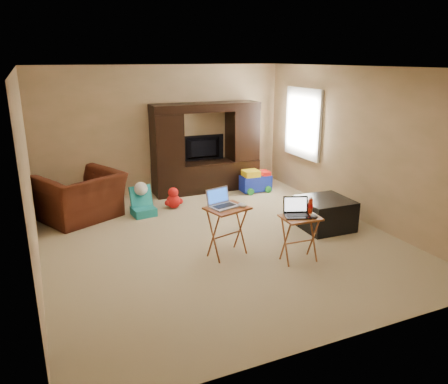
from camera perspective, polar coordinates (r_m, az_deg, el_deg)
name	(u,v)px	position (r m, az deg, el deg)	size (l,w,h in m)	color
floor	(219,239)	(6.63, -0.71, -6.15)	(5.50, 5.50, 0.00)	tan
ceiling	(218,67)	(6.09, -0.79, 15.99)	(5.50, 5.50, 0.00)	silver
wall_back	(164,130)	(8.80, -7.90, 8.01)	(5.00, 5.00, 0.00)	tan
wall_front	(342,221)	(3.97, 15.14, -3.73)	(5.00, 5.00, 0.00)	tan
wall_left	(28,177)	(5.77, -24.23, 1.83)	(5.50, 5.50, 0.00)	tan
wall_right	(357,145)	(7.57, 17.03, 5.94)	(5.50, 5.50, 0.00)	tan
window_pane	(304,123)	(8.74, 10.38, 8.84)	(1.20, 1.20, 0.00)	white
window_frame	(303,123)	(8.73, 10.27, 8.83)	(0.06, 1.14, 1.34)	white
entertainment_center	(206,148)	(8.83, -2.37, 5.80)	(2.17, 0.54, 1.78)	black
television	(204,148)	(8.94, -2.64, 5.71)	(0.90, 0.12, 0.52)	black
recliner	(81,197)	(7.68, -18.16, -0.58)	(1.22, 1.07, 0.79)	#48190F
child_rocker	(143,202)	(7.64, -10.52, -1.23)	(0.38, 0.43, 0.50)	teal
plush_toy	(173,198)	(7.95, -6.63, -0.74)	(0.35, 0.29, 0.39)	red
push_toy	(256,180)	(8.89, 4.15, 1.52)	(0.62, 0.44, 0.47)	#182CC0
ottoman	(325,213)	(7.15, 13.03, -2.75)	(0.75, 0.75, 0.48)	black
tray_table_left	(227,232)	(5.98, 0.42, -5.19)	(0.54, 0.43, 0.70)	#A95629
tray_table_right	(299,239)	(5.92, 9.82, -6.05)	(0.49, 0.39, 0.63)	#974F24
laptop_left	(224,199)	(5.84, 0.04, -0.86)	(0.37, 0.30, 0.24)	#B0AFB4
laptop_right	(298,208)	(5.76, 9.59, -2.06)	(0.33, 0.27, 0.24)	black
mouse_left	(242,205)	(5.87, 2.40, -1.71)	(0.09, 0.14, 0.06)	white
mouse_right	(314,216)	(5.78, 11.72, -3.12)	(0.08, 0.13, 0.05)	#444449
water_bottle	(310,206)	(5.95, 11.20, -1.78)	(0.06, 0.06, 0.19)	red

